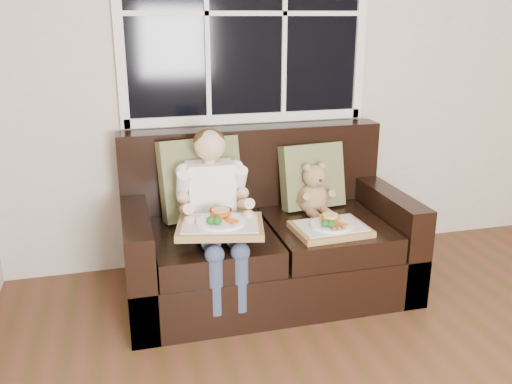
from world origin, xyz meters
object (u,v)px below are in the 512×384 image
object	(u,v)px
tray_left	(220,224)
tray_right	(330,227)
child	(214,199)
teddy_bear	(314,192)
loveseat	(265,240)

from	to	relation	value
tray_left	tray_right	world-z (taller)	tray_left
child	teddy_bear	bearing A→B (deg)	13.39
tray_left	tray_right	xyz separation A→B (m)	(0.65, 0.04, -0.10)
tray_right	loveseat	bearing A→B (deg)	133.20
teddy_bear	tray_left	bearing A→B (deg)	-157.23
tray_left	tray_right	distance (m)	0.66
loveseat	teddy_bear	size ratio (longest dim) A/B	5.03
tray_right	child	bearing A→B (deg)	161.66
child	tray_left	world-z (taller)	child
teddy_bear	tray_right	xyz separation A→B (m)	(-0.02, -0.33, -0.11)
tray_left	loveseat	bearing A→B (deg)	56.68
tray_right	tray_left	bearing A→B (deg)	-179.80
loveseat	tray_right	bearing A→B (deg)	-43.50
child	tray_right	world-z (taller)	child
loveseat	tray_left	size ratio (longest dim) A/B	3.27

